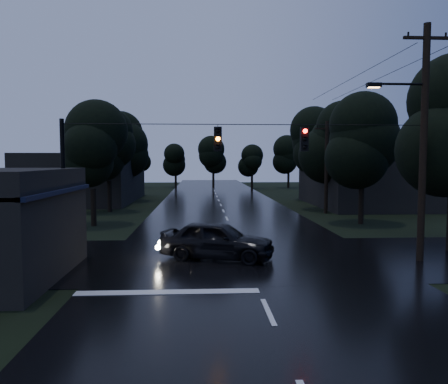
{
  "coord_description": "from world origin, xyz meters",
  "views": [
    {
      "loc": [
        -1.89,
        -7.04,
        4.31
      ],
      "look_at": [
        -0.73,
        15.12,
        2.71
      ],
      "focal_mm": 35.0,
      "sensor_mm": 36.0,
      "label": 1
    }
  ],
  "objects": [
    {
      "name": "tree_right_a",
      "position": [
        9.0,
        22.0,
        5.62
      ],
      "size": [
        4.2,
        4.2,
        8.85
      ],
      "color": "black",
      "rests_on": "ground"
    },
    {
      "name": "building_far_left",
      "position": [
        -14.0,
        40.0,
        2.5
      ],
      "size": [
        10.0,
        16.0,
        5.0
      ],
      "primitive_type": "cube",
      "color": "black",
      "rests_on": "ground"
    },
    {
      "name": "tree_left_a",
      "position": [
        -9.0,
        22.0,
        5.24
      ],
      "size": [
        3.92,
        3.92,
        8.26
      ],
      "color": "black",
      "rests_on": "ground"
    },
    {
      "name": "utility_pole_main",
      "position": [
        7.41,
        11.0,
        5.26
      ],
      "size": [
        3.5,
        0.3,
        10.0
      ],
      "color": "black",
      "rests_on": "ground"
    },
    {
      "name": "tree_right_b",
      "position": [
        9.6,
        30.0,
        5.99
      ],
      "size": [
        4.48,
        4.48,
        9.44
      ],
      "color": "black",
      "rests_on": "ground"
    },
    {
      "name": "tree_left_c",
      "position": [
        -10.2,
        40.0,
        5.99
      ],
      "size": [
        4.48,
        4.48,
        9.44
      ],
      "color": "black",
      "rests_on": "ground"
    },
    {
      "name": "anchor_pole_left",
      "position": [
        -7.5,
        11.0,
        3.0
      ],
      "size": [
        0.18,
        0.18,
        6.0
      ],
      "primitive_type": "cylinder",
      "color": "black",
      "rests_on": "ground"
    },
    {
      "name": "cross_street",
      "position": [
        0.0,
        12.0,
        0.0
      ],
      "size": [
        60.0,
        9.0,
        0.02
      ],
      "primitive_type": "cube",
      "color": "black",
      "rests_on": "ground"
    },
    {
      "name": "building_far_right",
      "position": [
        14.0,
        34.0,
        2.2
      ],
      "size": [
        10.0,
        14.0,
        4.4
      ],
      "primitive_type": "cube",
      "color": "black",
      "rests_on": "ground"
    },
    {
      "name": "utility_pole_far",
      "position": [
        8.3,
        28.0,
        3.88
      ],
      "size": [
        2.0,
        0.3,
        7.5
      ],
      "color": "black",
      "rests_on": "ground"
    },
    {
      "name": "main_road",
      "position": [
        0.0,
        30.0,
        0.0
      ],
      "size": [
        12.0,
        120.0,
        0.02
      ],
      "primitive_type": "cube",
      "color": "black",
      "rests_on": "ground"
    },
    {
      "name": "tree_right_c",
      "position": [
        10.2,
        40.0,
        6.37
      ],
      "size": [
        4.76,
        4.76,
        10.03
      ],
      "color": "black",
      "rests_on": "ground"
    },
    {
      "name": "span_signals",
      "position": [
        0.56,
        10.99,
        5.24
      ],
      "size": [
        15.0,
        0.37,
        1.12
      ],
      "color": "black",
      "rests_on": "ground"
    },
    {
      "name": "tree_left_b",
      "position": [
        -9.6,
        30.0,
        5.62
      ],
      "size": [
        4.2,
        4.2,
        8.85
      ],
      "color": "black",
      "rests_on": "ground"
    },
    {
      "name": "car",
      "position": [
        -1.2,
        11.84,
        0.85
      ],
      "size": [
        5.35,
        3.42,
        1.7
      ],
      "primitive_type": "imported",
      "rotation": [
        0.0,
        0.0,
        1.26
      ],
      "color": "black",
      "rests_on": "ground"
    }
  ]
}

